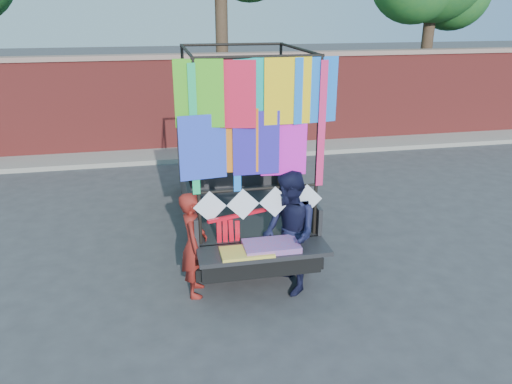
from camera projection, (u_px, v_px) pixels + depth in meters
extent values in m
plane|color=#38383A|center=(236.00, 270.00, 7.68)|extent=(90.00, 90.00, 0.00)
cube|color=maroon|center=(193.00, 105.00, 13.65)|extent=(30.00, 0.35, 2.50)
cube|color=#8C6D62|center=(191.00, 56.00, 13.20)|extent=(30.00, 0.45, 0.12)
cube|color=gray|center=(197.00, 154.00, 13.43)|extent=(30.00, 1.20, 0.12)
cylinder|color=#38281C|center=(222.00, 45.00, 14.42)|extent=(0.36, 0.36, 5.46)
cylinder|color=#38281C|center=(425.00, 57.00, 15.81)|extent=(0.36, 0.36, 4.55)
cylinder|color=black|center=(188.00, 196.00, 9.75)|extent=(0.21, 0.64, 0.64)
cylinder|color=black|center=(202.00, 258.00, 7.35)|extent=(0.21, 0.64, 0.64)
cylinder|color=black|center=(263.00, 190.00, 10.04)|extent=(0.21, 0.64, 0.64)
cylinder|color=black|center=(300.00, 249.00, 7.64)|extent=(0.21, 0.64, 0.64)
cube|color=black|center=(238.00, 211.00, 8.59)|extent=(1.65, 4.08, 0.29)
cube|color=black|center=(245.00, 213.00, 7.83)|extent=(1.75, 2.24, 0.10)
cube|color=black|center=(190.00, 205.00, 7.59)|extent=(0.06, 2.24, 0.44)
cube|color=black|center=(298.00, 196.00, 7.91)|extent=(0.06, 2.24, 0.44)
cube|color=black|center=(234.00, 178.00, 8.76)|extent=(1.75, 0.06, 0.44)
cube|color=black|center=(226.00, 160.00, 9.61)|extent=(1.75, 1.55, 1.21)
cube|color=#8C9EAD|center=(229.00, 146.00, 9.07)|extent=(1.55, 0.06, 0.53)
cube|color=#8C9EAD|center=(220.00, 141.00, 10.21)|extent=(1.55, 0.10, 0.68)
cube|color=black|center=(219.00, 156.00, 10.67)|extent=(1.70, 0.87, 0.53)
cube|color=black|center=(264.00, 251.00, 6.57)|extent=(1.75, 0.53, 0.06)
cube|color=black|center=(260.00, 268.00, 6.91)|extent=(1.80, 0.15, 0.17)
cylinder|color=black|center=(197.00, 157.00, 6.30)|extent=(0.05, 0.05, 2.43)
cylinder|color=black|center=(186.00, 122.00, 8.17)|extent=(0.05, 0.05, 2.43)
cylinder|color=black|center=(318.00, 150.00, 6.60)|extent=(0.05, 0.05, 2.43)
cylinder|color=black|center=(280.00, 118.00, 8.47)|extent=(0.05, 0.05, 2.43)
cylinder|color=black|center=(259.00, 57.00, 6.02)|extent=(1.65, 0.04, 0.04)
cylinder|color=black|center=(232.00, 44.00, 7.89)|extent=(1.65, 0.04, 0.04)
cylinder|color=black|center=(186.00, 51.00, 6.80)|extent=(0.04, 2.09, 0.04)
cylinder|color=black|center=(299.00, 49.00, 7.10)|extent=(0.04, 2.09, 0.04)
cylinder|color=black|center=(259.00, 189.00, 6.62)|extent=(1.65, 0.04, 0.04)
cube|color=#49BB21|center=(200.00, 95.00, 6.02)|extent=(0.60, 0.01, 0.83)
cube|color=red|center=(231.00, 95.00, 6.05)|extent=(0.60, 0.01, 0.83)
cube|color=#0CB3AB|center=(259.00, 93.00, 6.16)|extent=(0.60, 0.01, 0.83)
cube|color=yellow|center=(289.00, 93.00, 6.19)|extent=(0.60, 0.01, 0.83)
cube|color=blue|center=(316.00, 91.00, 6.29)|extent=(0.60, 0.01, 0.83)
cube|color=blue|center=(203.00, 147.00, 6.20)|extent=(0.60, 0.01, 0.83)
cube|color=orange|center=(231.00, 144.00, 6.31)|extent=(0.60, 0.01, 0.83)
cube|color=#3024B4|center=(260.00, 144.00, 6.34)|extent=(0.60, 0.01, 0.83)
cube|color=#F81BD9|center=(287.00, 142.00, 6.45)|extent=(0.60, 0.01, 0.83)
cube|color=#17BA68|center=(194.00, 132.00, 6.14)|extent=(0.10, 0.01, 1.65)
cube|color=#E12565|center=(322.00, 125.00, 6.45)|extent=(0.10, 0.01, 1.65)
cube|color=blue|center=(237.00, 130.00, 6.24)|extent=(0.10, 0.01, 1.65)
cube|color=white|center=(210.00, 207.00, 6.54)|extent=(0.44, 0.01, 0.44)
cube|color=white|center=(243.00, 204.00, 6.62)|extent=(0.44, 0.01, 0.44)
cube|color=white|center=(275.00, 202.00, 6.70)|extent=(0.44, 0.01, 0.44)
cube|color=white|center=(307.00, 199.00, 6.79)|extent=(0.44, 0.01, 0.44)
cube|color=#F0355E|center=(271.00, 246.00, 6.57)|extent=(0.73, 0.44, 0.08)
cube|color=#DDC745|center=(247.00, 252.00, 6.45)|extent=(0.68, 0.39, 0.04)
imported|color=maroon|center=(194.00, 244.00, 6.81)|extent=(0.43, 0.59, 1.51)
imported|color=#141633|center=(289.00, 233.00, 6.86)|extent=(0.79, 0.95, 1.77)
cube|color=red|center=(242.00, 215.00, 6.71)|extent=(0.96, 0.35, 0.04)
cube|color=red|center=(219.00, 238.00, 6.74)|extent=(0.06, 0.02, 0.57)
cube|color=red|center=(225.00, 239.00, 6.76)|extent=(0.06, 0.02, 0.57)
cube|color=red|center=(232.00, 240.00, 6.79)|extent=(0.06, 0.02, 0.57)
cube|color=red|center=(238.00, 241.00, 6.81)|extent=(0.06, 0.02, 0.57)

